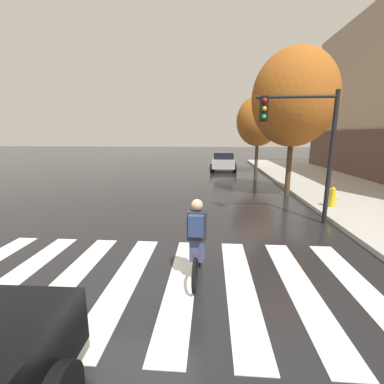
{
  "coord_description": "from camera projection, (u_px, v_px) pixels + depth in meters",
  "views": [
    {
      "loc": [
        1.48,
        -4.66,
        2.87
      ],
      "look_at": [
        0.94,
        2.97,
        1.2
      ],
      "focal_mm": 24.58,
      "sensor_mm": 36.0,
      "label": 1
    }
  ],
  "objects": [
    {
      "name": "traffic_light_near",
      "position": [
        306.0,
        135.0,
        8.16
      ],
      "size": [
        2.47,
        0.28,
        4.2
      ],
      "color": "black",
      "rests_on": "ground"
    },
    {
      "name": "street_tree_near",
      "position": [
        294.0,
        98.0,
        11.64
      ],
      "size": [
        3.71,
        3.71,
        6.6
      ],
      "color": "#4C3823",
      "rests_on": "ground"
    },
    {
      "name": "cyclist",
      "position": [
        197.0,
        241.0,
        5.14
      ],
      "size": [
        0.37,
        1.71,
        1.69
      ],
      "color": "black",
      "rests_on": "ground"
    },
    {
      "name": "street_tree_mid",
      "position": [
        258.0,
        121.0,
        19.63
      ],
      "size": [
        3.22,
        3.22,
        5.73
      ],
      "color": "#4C3823",
      "rests_on": "ground"
    },
    {
      "name": "crosswalk_stripes",
      "position": [
        153.0,
        282.0,
        5.23
      ],
      "size": [
        8.56,
        3.96,
        0.01
      ],
      "color": "silver",
      "rests_on": "ground"
    },
    {
      "name": "fire_hydrant",
      "position": [
        332.0,
        197.0,
        10.05
      ],
      "size": [
        0.33,
        0.22,
        0.78
      ],
      "color": "gold",
      "rests_on": "sidewalk"
    },
    {
      "name": "sedan_mid",
      "position": [
        224.0,
        161.0,
        21.65
      ],
      "size": [
        2.22,
        4.39,
        1.49
      ],
      "color": "#B7B7BC",
      "rests_on": "ground"
    },
    {
      "name": "ground_plane",
      "position": [
        135.0,
        281.0,
        5.26
      ],
      "size": [
        120.0,
        120.0,
        0.0
      ],
      "primitive_type": "plane",
      "color": "black"
    }
  ]
}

